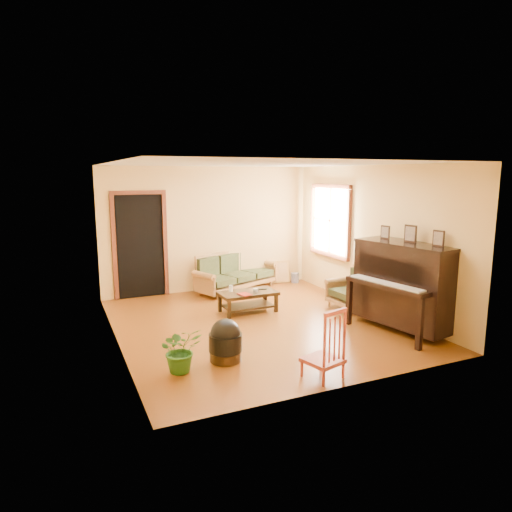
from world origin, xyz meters
name	(u,v)px	position (x,y,z in m)	size (l,w,h in m)	color
floor	(258,323)	(0.00, 0.00, 0.00)	(5.00, 5.00, 0.00)	#5F2E0C
doorway	(140,247)	(-1.45, 2.48, 1.02)	(1.08, 0.16, 2.05)	black
window	(330,221)	(2.21, 1.30, 1.50)	(0.12, 1.36, 1.46)	white
sofa	(237,272)	(0.49, 2.19, 0.40)	(1.87, 0.78, 0.80)	olive
coffee_table	(248,302)	(0.10, 0.66, 0.19)	(1.02, 0.56, 0.37)	black
armchair	(350,289)	(1.88, 0.07, 0.38)	(0.73, 0.77, 0.77)	olive
piano	(405,287)	(1.98, -1.22, 0.70)	(0.93, 1.58, 1.40)	black
footstool	(226,345)	(-1.03, -1.21, 0.21)	(0.44, 0.44, 0.42)	black
red_chair	(323,343)	(-0.13, -2.17, 0.44)	(0.41, 0.45, 0.88)	maroon
leaning_frame	(281,272)	(1.63, 2.38, 0.26)	(0.40, 0.09, 0.53)	#B3893B
ceramic_crock	(295,278)	(1.96, 2.29, 0.11)	(0.18, 0.18, 0.22)	#2F428F
potted_plant	(181,349)	(-1.66, -1.31, 0.29)	(0.52, 0.45, 0.58)	#265A19
book	(240,295)	(-0.13, 0.45, 0.38)	(0.18, 0.24, 0.02)	maroon
candle	(231,288)	(-0.18, 0.80, 0.43)	(0.07, 0.07, 0.12)	white
glass_jar	(256,290)	(0.22, 0.60, 0.40)	(0.09, 0.09, 0.06)	silver
remote	(263,289)	(0.41, 0.71, 0.38)	(0.14, 0.04, 0.01)	black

